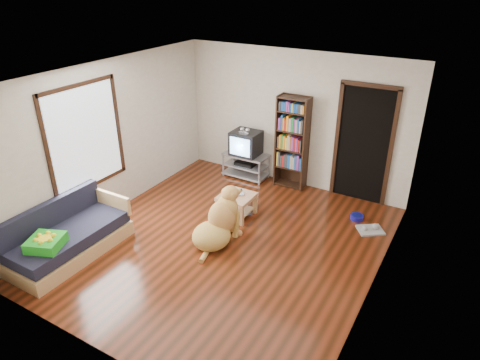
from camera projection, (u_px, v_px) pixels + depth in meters
The scene contains 18 objects.
ground at pixel (225, 243), 6.71m from camera, with size 5.00×5.00×0.00m, color #5D2210.
ceiling at pixel (222, 77), 5.56m from camera, with size 5.00×5.00×0.00m, color white.
wall_back at pixel (294, 120), 8.07m from camera, with size 4.50×4.50×0.00m, color beige.
wall_front at pixel (89, 259), 4.20m from camera, with size 4.50×4.50×0.00m, color beige.
wall_left at pixel (110, 139), 7.15m from camera, with size 5.00×5.00×0.00m, color beige.
wall_right at pixel (383, 207), 5.12m from camera, with size 5.00×5.00×0.00m, color beige.
green_cushion at pixel (46, 243), 5.86m from camera, with size 0.44×0.44×0.15m, color green.
laptop at pixel (236, 195), 7.25m from camera, with size 0.28×0.18×0.02m, color silver.
dog_bowl at pixel (357, 217), 7.33m from camera, with size 0.22×0.22×0.08m, color navy.
grey_rag at pixel (370, 230), 7.01m from camera, with size 0.40×0.32×0.03m, color gray.
window at pixel (85, 138), 6.66m from camera, with size 0.03×1.46×1.70m.
doorway at pixel (364, 142), 7.53m from camera, with size 1.03×0.05×2.19m.
tv_stand at pixel (246, 164), 8.74m from camera, with size 0.90×0.45×0.50m.
crt_tv at pixel (246, 142), 8.55m from camera, with size 0.55×0.52×0.58m.
bookshelf at pixel (292, 138), 8.06m from camera, with size 0.60×0.30×1.80m.
sofa at pixel (69, 238), 6.37m from camera, with size 0.80×1.80×0.80m.
coffee_table at pixel (237, 201), 7.33m from camera, with size 0.55×0.55×0.40m.
dog at pixel (219, 223), 6.60m from camera, with size 0.71×1.13×0.92m.
Camera 1 is at (3.00, -4.71, 3.86)m, focal length 32.00 mm.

